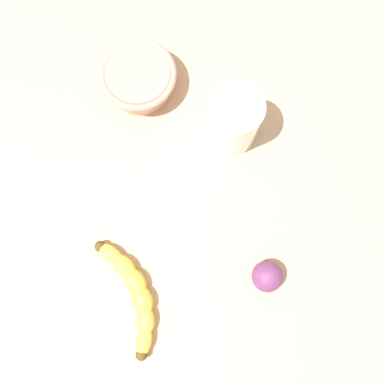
{
  "coord_description": "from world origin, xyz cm",
  "views": [
    {
      "loc": [
        0.01,
        -12.86,
        76.3
      ],
      "look_at": [
        5.8,
        -0.18,
        5.0
      ],
      "focal_mm": 42.41,
      "sensor_mm": 36.0,
      "label": 1
    }
  ],
  "objects_px": {
    "banana": "(134,294)",
    "ceramic_bowl": "(139,79)",
    "plum_fruit": "(267,276)",
    "smoothie_glass": "(234,122)"
  },
  "relations": [
    {
      "from": "smoothie_glass",
      "to": "ceramic_bowl",
      "type": "xyz_separation_m",
      "value": [
        -0.11,
        0.14,
        -0.02
      ]
    },
    {
      "from": "banana",
      "to": "smoothie_glass",
      "type": "bearing_deg",
      "value": -53.54
    },
    {
      "from": "smoothie_glass",
      "to": "ceramic_bowl",
      "type": "relative_size",
      "value": 0.94
    },
    {
      "from": "banana",
      "to": "smoothie_glass",
      "type": "xyz_separation_m",
      "value": [
        0.25,
        0.18,
        0.04
      ]
    },
    {
      "from": "plum_fruit",
      "to": "ceramic_bowl",
      "type": "bearing_deg",
      "value": 97.77
    },
    {
      "from": "banana",
      "to": "plum_fruit",
      "type": "bearing_deg",
      "value": -105.69
    },
    {
      "from": "banana",
      "to": "ceramic_bowl",
      "type": "distance_m",
      "value": 0.35
    },
    {
      "from": "smoothie_glass",
      "to": "plum_fruit",
      "type": "distance_m",
      "value": 0.25
    },
    {
      "from": "smoothie_glass",
      "to": "plum_fruit",
      "type": "bearing_deg",
      "value": -102.94
    },
    {
      "from": "smoothie_glass",
      "to": "plum_fruit",
      "type": "xyz_separation_m",
      "value": [
        -0.05,
        -0.24,
        -0.03
      ]
    }
  ]
}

